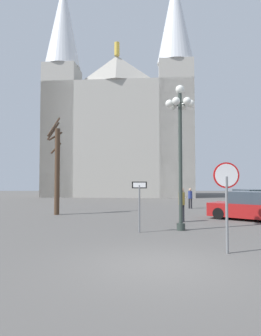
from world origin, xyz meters
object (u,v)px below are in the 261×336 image
at_px(cathedral, 119,126).
at_px(pedestrian_walking, 181,201).
at_px(street_lamp, 180,130).
at_px(pedestrian_standing, 190,196).
at_px(stop_sign, 226,189).
at_px(parked_car_far_green, 250,200).
at_px(one_way_arrow_sign, 139,199).
at_px(parked_car_near_red, 251,207).
at_px(bare_tree, 56,168).

relative_size(cathedral, pedestrian_walking, 17.84).
distance_m(street_lamp, pedestrian_standing, 11.20).
height_order(cathedral, street_lamp, cathedral).
relative_size(street_lamp, pedestrian_standing, 4.03).
relative_size(cathedral, stop_sign, 11.93).
bearing_deg(parked_car_far_green, pedestrian_walking, -132.54).
xyz_separation_m(one_way_arrow_sign, parked_car_far_green, (8.78, 10.26, -0.65)).
height_order(one_way_arrow_sign, pedestrian_standing, one_way_arrow_sign).
relative_size(one_way_arrow_sign, pedestrian_standing, 1.33).
relative_size(parked_car_near_red, parked_car_far_green, 0.98).
relative_size(stop_sign, one_way_arrow_sign, 1.27).
height_order(street_lamp, pedestrian_walking, street_lamp).
distance_m(one_way_arrow_sign, parked_car_far_green, 13.52).
distance_m(street_lamp, parked_car_far_green, 12.52).
bearing_deg(parked_car_near_red, pedestrian_walking, -169.87).
bearing_deg(pedestrian_standing, stop_sign, -97.28).
distance_m(cathedral, pedestrian_standing, 22.54).
relative_size(street_lamp, parked_car_far_green, 1.40).
bearing_deg(one_way_arrow_sign, parked_car_far_green, 49.45).
bearing_deg(cathedral, street_lamp, -82.95).
xyz_separation_m(cathedral, street_lamp, (3.70, -29.96, -5.85)).
relative_size(one_way_arrow_sign, parked_car_far_green, 0.46).
bearing_deg(parked_car_far_green, cathedral, 117.84).
bearing_deg(parked_car_far_green, bare_tree, -165.09).
relative_size(stop_sign, pedestrian_walking, 1.50).
relative_size(street_lamp, bare_tree, 1.00).
relative_size(cathedral, bare_tree, 5.00).
xyz_separation_m(parked_car_near_red, pedestrian_walking, (-3.92, -0.70, 0.37)).
relative_size(bare_tree, pedestrian_walking, 3.57).
xyz_separation_m(stop_sign, one_way_arrow_sign, (-2.45, 3.56, -0.51)).
bearing_deg(parked_car_far_green, street_lamp, -125.67).
relative_size(stop_sign, parked_car_far_green, 0.59).
xyz_separation_m(stop_sign, street_lamp, (-0.65, 4.09, 2.49)).
relative_size(cathedral, pedestrian_standing, 20.23).
height_order(street_lamp, bare_tree, bare_tree).
distance_m(cathedral, parked_car_far_green, 24.78).
height_order(stop_sign, parked_car_near_red, stop_sign).
xyz_separation_m(cathedral, parked_car_near_red, (8.12, -26.60, -9.49)).
height_order(cathedral, one_way_arrow_sign, cathedral).
xyz_separation_m(one_way_arrow_sign, pedestrian_standing, (4.30, 10.90, -0.41)).
bearing_deg(pedestrian_standing, parked_car_near_red, -74.67).
bearing_deg(pedestrian_walking, street_lamp, -100.70).
bearing_deg(bare_tree, pedestrian_walking, -24.61).
height_order(street_lamp, parked_car_near_red, street_lamp).
distance_m(stop_sign, bare_tree, 12.66).
bearing_deg(pedestrian_standing, one_way_arrow_sign, -111.51).
distance_m(street_lamp, bare_tree, 9.24).
bearing_deg(stop_sign, one_way_arrow_sign, 124.59).
bearing_deg(street_lamp, cathedral, 97.05).
bearing_deg(bare_tree, street_lamp, -41.36).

